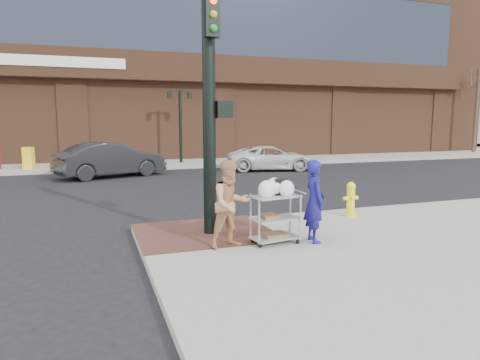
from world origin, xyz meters
name	(u,v)px	position (x,y,z in m)	size (l,w,h in m)	color
ground	(246,248)	(0.00, 0.00, 0.00)	(220.00, 220.00, 0.00)	black
sidewalk_far	(253,145)	(12.50, 32.00, 0.07)	(65.00, 36.00, 0.15)	gray
brick_curb_ramp	(204,232)	(-0.60, 0.90, 0.16)	(2.80, 2.40, 0.01)	#513126
filler_block	(433,70)	(40.00, 38.00, 9.00)	(14.00, 20.00, 18.00)	slate
bare_tree_a	(480,67)	(24.00, 16.50, 6.27)	(1.80, 1.80, 7.20)	#382B21
lamp_post	(180,118)	(2.00, 16.00, 2.62)	(1.32, 0.22, 4.00)	black
traffic_signal_pole	(211,103)	(-0.48, 0.77, 2.83)	(0.61, 0.51, 5.00)	black
woman_blue	(314,201)	(1.23, -0.46, 0.95)	(0.58, 0.38, 1.59)	navy
pedestrian_tan	(231,204)	(-0.40, -0.27, 0.96)	(0.79, 0.61, 1.62)	tan
sedan_dark	(111,160)	(-1.95, 11.95, 0.77)	(1.63, 4.69, 1.54)	black
minivan_white	(271,158)	(5.77, 12.02, 0.61)	(2.02, 4.39, 1.22)	silver
utility_cart	(275,214)	(0.48, -0.31, 0.72)	(0.97, 0.64, 1.25)	gray
fire_hydrant	(351,199)	(3.19, 1.23, 0.58)	(0.40, 0.28, 0.84)	#FFF715
newsbox_yellow	(29,158)	(-5.62, 15.22, 0.68)	(0.45, 0.40, 1.06)	yellow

